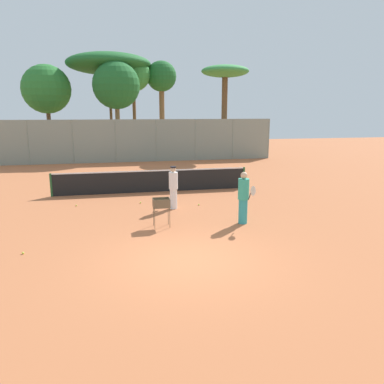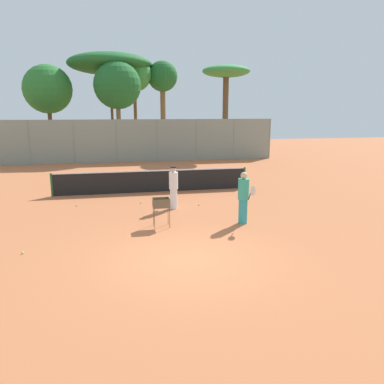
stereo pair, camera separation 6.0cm
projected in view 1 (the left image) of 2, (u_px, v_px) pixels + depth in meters
The scene contains 16 objects.
ground_plane at pixel (189, 260), 9.86m from camera, with size 80.00×80.00×0.00m, color #B7663D.
tennis_net at pixel (153, 181), 18.02m from camera, with size 9.39×0.10×1.07m.
back_fence at pixel (136, 141), 28.53m from camera, with size 21.75×0.08×3.23m.
tree_0 at pixel (109, 64), 32.29m from camera, with size 7.26×7.26×8.73m.
tree_1 at pixel (161, 79), 33.17m from camera, with size 2.67×2.67×8.18m.
tree_2 at pixel (133, 75), 32.25m from camera, with size 2.96×2.96×8.43m.
tree_3 at pixel (225, 75), 31.06m from camera, with size 3.96×3.96×7.57m.
tree_4 at pixel (46, 89), 30.68m from camera, with size 3.96×3.96×7.58m.
tree_5 at pixel (116, 86), 30.04m from camera, with size 3.79×3.79×7.77m.
player_white_outfit at pixel (243, 197), 12.89m from camera, with size 0.39×0.92×1.81m.
player_red_cap at pixel (173, 187), 14.89m from camera, with size 0.42×0.88×1.71m.
ball_cart at pixel (161, 205), 12.56m from camera, with size 0.56×0.41×0.98m.
tennis_ball_0 at pixel (140, 203), 15.90m from camera, with size 0.07×0.07×0.07m, color #D1E54C.
tennis_ball_1 at pixel (23, 253), 10.26m from camera, with size 0.07×0.07×0.07m, color #D1E54C.
tennis_ball_2 at pixel (76, 205), 15.41m from camera, with size 0.07×0.07×0.07m, color #D1E54C.
tennis_ball_3 at pixel (199, 205), 15.55m from camera, with size 0.07×0.07×0.07m, color #D1E54C.
Camera 1 is at (-1.87, -9.07, 3.85)m, focal length 35.00 mm.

